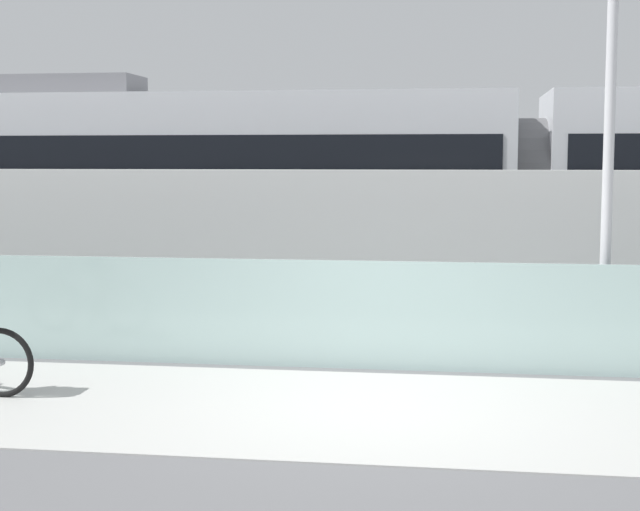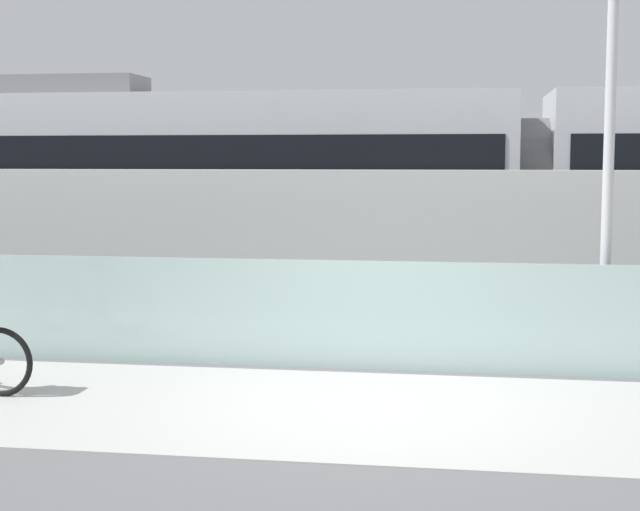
# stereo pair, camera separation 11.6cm
# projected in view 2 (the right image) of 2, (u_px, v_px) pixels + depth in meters

# --- Properties ---
(ground_plane) EXTENTS (200.00, 200.00, 0.00)m
(ground_plane) POSITION_uv_depth(u_px,v_px,m) (366.00, 412.00, 9.03)
(ground_plane) COLOR slate
(bike_path_deck) EXTENTS (32.00, 3.20, 0.01)m
(bike_path_deck) POSITION_uv_depth(u_px,v_px,m) (366.00, 411.00, 9.03)
(bike_path_deck) COLOR beige
(bike_path_deck) RESTS_ON ground
(glass_parapet) EXTENTS (32.00, 0.05, 1.25)m
(glass_parapet) POSITION_uv_depth(u_px,v_px,m) (383.00, 316.00, 10.78)
(glass_parapet) COLOR silver
(glass_parapet) RESTS_ON ground
(concrete_barrier_wall) EXTENTS (32.00, 0.36, 2.26)m
(concrete_barrier_wall) POSITION_uv_depth(u_px,v_px,m) (395.00, 256.00, 12.50)
(concrete_barrier_wall) COLOR silver
(concrete_barrier_wall) RESTS_ON ground
(tram_rail_near) EXTENTS (32.00, 0.08, 0.01)m
(tram_rail_near) POSITION_uv_depth(u_px,v_px,m) (406.00, 310.00, 15.06)
(tram_rail_near) COLOR #595654
(tram_rail_near) RESTS_ON ground
(tram_rail_far) EXTENTS (32.00, 0.08, 0.01)m
(tram_rail_far) POSITION_uv_depth(u_px,v_px,m) (411.00, 297.00, 16.47)
(tram_rail_far) COLOR #595654
(tram_rail_far) RESTS_ON ground
(tram) EXTENTS (22.56, 2.54, 3.81)m
(tram) POSITION_uv_depth(u_px,v_px,m) (530.00, 190.00, 15.28)
(tram) COLOR silver
(tram) RESTS_ON ground
(lamp_post_antenna) EXTENTS (0.28, 0.28, 5.20)m
(lamp_post_antenna) POSITION_uv_depth(u_px,v_px,m) (611.00, 78.00, 10.43)
(lamp_post_antenna) COLOR gray
(lamp_post_antenna) RESTS_ON ground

